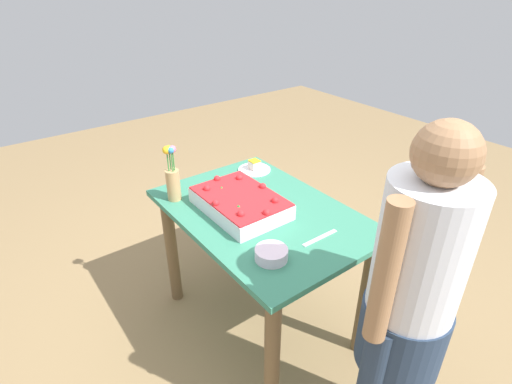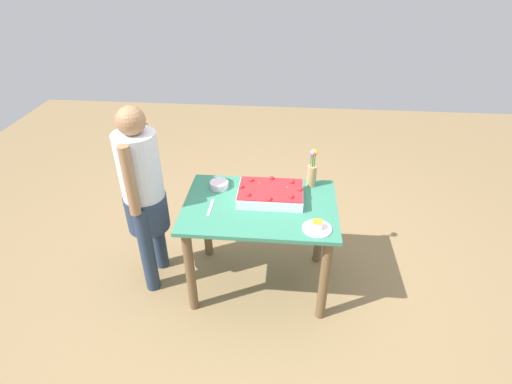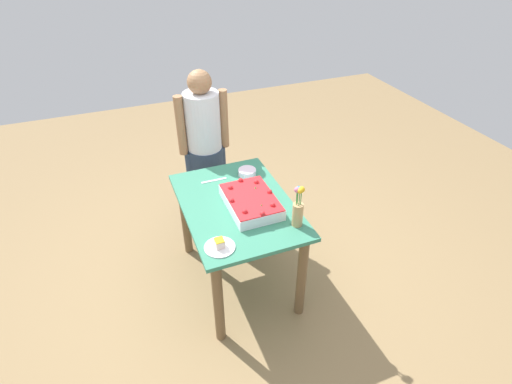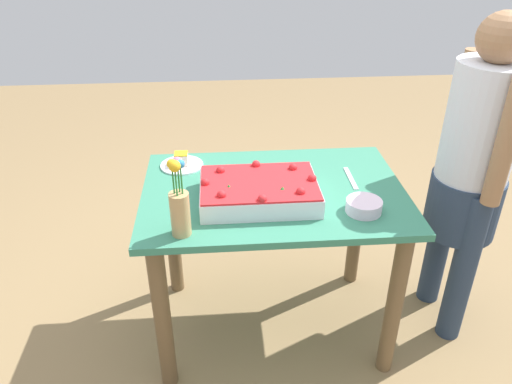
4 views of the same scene
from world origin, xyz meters
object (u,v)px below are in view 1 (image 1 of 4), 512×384
(serving_plate_with_slice, at_px, (254,168))
(sheet_cake, at_px, (240,203))
(fruit_bowl, at_px, (271,254))
(flower_vase, at_px, (173,178))
(person_standing, at_px, (411,294))
(cake_knife, at_px, (320,238))

(serving_plate_with_slice, bearing_deg, sheet_cake, 134.46)
(sheet_cake, xyz_separation_m, fruit_bowl, (-0.40, 0.12, -0.02))
(sheet_cake, xyz_separation_m, serving_plate_with_slice, (0.33, -0.33, -0.03))
(flower_vase, distance_m, person_standing, 1.26)
(sheet_cake, bearing_deg, person_standing, -174.80)
(fruit_bowl, xyz_separation_m, person_standing, (-0.52, -0.20, 0.05))
(serving_plate_with_slice, height_order, person_standing, person_standing)
(cake_knife, xyz_separation_m, person_standing, (-0.51, 0.07, 0.08))
(serving_plate_with_slice, bearing_deg, flower_vase, 92.72)
(sheet_cake, bearing_deg, flower_vase, 35.40)
(serving_plate_with_slice, relative_size, flower_vase, 0.64)
(sheet_cake, relative_size, flower_vase, 1.54)
(serving_plate_with_slice, xyz_separation_m, person_standing, (-1.25, 0.25, 0.06))
(serving_plate_with_slice, xyz_separation_m, fruit_bowl, (-0.73, 0.46, 0.01))
(cake_knife, xyz_separation_m, flower_vase, (0.72, 0.37, 0.12))
(cake_knife, height_order, fruit_bowl, fruit_bowl)
(sheet_cake, height_order, flower_vase, flower_vase)
(sheet_cake, xyz_separation_m, person_standing, (-0.93, -0.08, 0.03))
(cake_knife, height_order, person_standing, person_standing)
(sheet_cake, height_order, serving_plate_with_slice, sheet_cake)
(sheet_cake, distance_m, flower_vase, 0.38)
(serving_plate_with_slice, xyz_separation_m, flower_vase, (-0.03, 0.55, 0.11))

